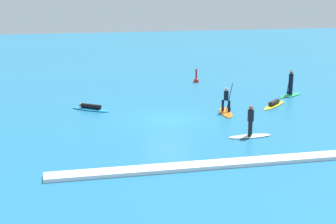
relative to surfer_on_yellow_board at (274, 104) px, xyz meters
name	(u,v)px	position (x,y,z in m)	size (l,w,h in m)	color
ground_plane	(168,120)	(-8.13, -2.05, -0.14)	(120.00, 120.00, 0.00)	#1E6B93
surfer_on_yellow_board	(274,104)	(0.00, 0.00, 0.00)	(2.77, 2.65, 0.41)	yellow
surfer_on_green_board	(290,89)	(2.55, 2.80, 0.39)	(2.58, 1.96, 2.01)	#23B266
surfer_on_blue_board	(90,108)	(-12.77, 1.55, 0.00)	(2.76, 2.33, 0.42)	#1E8CD1
surfer_on_orange_board	(226,107)	(-3.97, -1.13, 0.26)	(1.21, 3.03, 1.99)	orange
surfer_on_white_board	(250,128)	(-4.41, -6.64, 0.40)	(2.58, 0.78, 1.81)	white
marker_buoy	(196,80)	(-3.04, 9.64, 0.08)	(0.46, 0.46, 1.29)	red
wave_crest	(207,165)	(-8.13, -10.73, -0.05)	(15.02, 0.90, 0.18)	white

